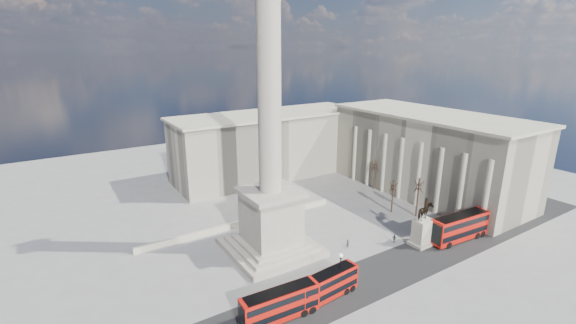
# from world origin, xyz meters

# --- Properties ---
(ground) EXTENTS (180.00, 180.00, 0.00)m
(ground) POSITION_xyz_m (0.00, 0.00, 0.00)
(ground) COLOR gray
(ground) RESTS_ON ground
(asphalt_road) EXTENTS (120.00, 9.00, 0.01)m
(asphalt_road) POSITION_xyz_m (5.00, -10.00, 0.00)
(asphalt_road) COLOR #272727
(asphalt_road) RESTS_ON ground
(nelsons_column) EXTENTS (14.00, 14.00, 49.85)m
(nelsons_column) POSITION_xyz_m (0.00, 5.00, 12.92)
(nelsons_column) COLOR #AAA08E
(nelsons_column) RESTS_ON ground
(balustrade_wall) EXTENTS (40.00, 0.60, 1.10)m
(balustrade_wall) POSITION_xyz_m (0.00, 16.00, 0.55)
(balustrade_wall) COLOR #BCB69B
(balustrade_wall) RESTS_ON ground
(building_east) EXTENTS (19.00, 46.00, 18.60)m
(building_east) POSITION_xyz_m (45.00, 10.00, 9.32)
(building_east) COLOR beige
(building_east) RESTS_ON ground
(building_northeast) EXTENTS (51.00, 17.00, 16.60)m
(building_northeast) POSITION_xyz_m (20.00, 40.00, 8.32)
(building_northeast) COLOR beige
(building_northeast) RESTS_ON ground
(red_bus_a) EXTENTS (9.84, 3.10, 3.92)m
(red_bus_a) POSITION_xyz_m (-0.08, -10.36, 2.06)
(red_bus_a) COLOR #BB1209
(red_bus_a) RESTS_ON ground
(red_bus_b) EXTENTS (10.37, 2.91, 4.16)m
(red_bus_b) POSITION_xyz_m (-7.64, -10.54, 2.18)
(red_bus_b) COLOR #BB1209
(red_bus_b) RESTS_ON ground
(red_bus_c) EXTENTS (12.12, 3.62, 4.84)m
(red_bus_c) POSITION_xyz_m (29.81, -9.72, 2.54)
(red_bus_c) COLOR #BB1209
(red_bus_c) RESTS_ON ground
(red_bus_d) EXTENTS (12.17, 4.33, 4.83)m
(red_bus_d) POSITION_xyz_m (44.28, -8.85, 2.53)
(red_bus_d) COLOR #BB1209
(red_bus_d) RESTS_ON ground
(victorian_lamp) EXTENTS (0.54, 0.54, 6.29)m
(victorian_lamp) POSITION_xyz_m (1.92, -10.52, 3.70)
(victorian_lamp) COLOR black
(victorian_lamp) RESTS_ON ground
(equestrian_statue) EXTENTS (4.21, 3.15, 8.71)m
(equestrian_statue) POSITION_xyz_m (23.04, -7.25, 3.05)
(equestrian_statue) COLOR #BCB69B
(equestrian_statue) RESTS_ON ground
(bare_tree_near) EXTENTS (1.94, 1.94, 8.49)m
(bare_tree_near) POSITION_xyz_m (31.58, 1.14, 6.69)
(bare_tree_near) COLOR #332319
(bare_tree_near) RESTS_ON ground
(bare_tree_mid) EXTENTS (1.94, 1.94, 7.34)m
(bare_tree_mid) POSITION_xyz_m (28.87, 5.19, 5.78)
(bare_tree_mid) COLOR #332319
(bare_tree_mid) RESTS_ON ground
(bare_tree_far) EXTENTS (1.86, 1.86, 7.61)m
(bare_tree_far) POSITION_xyz_m (35.65, 17.29, 5.99)
(bare_tree_far) COLOR #332319
(bare_tree_far) RESTS_ON ground
(pedestrian_walking) EXTENTS (0.59, 0.40, 1.56)m
(pedestrian_walking) POSITION_xyz_m (11.33, -1.35, 0.78)
(pedestrian_walking) COLOR #232829
(pedestrian_walking) RESTS_ON ground
(pedestrian_standing) EXTENTS (1.15, 1.12, 1.87)m
(pedestrian_standing) POSITION_xyz_m (34.31, -6.50, 0.94)
(pedestrian_standing) COLOR #232829
(pedestrian_standing) RESTS_ON ground
(pedestrian_crossing) EXTENTS (0.96, 0.85, 1.56)m
(pedestrian_crossing) POSITION_xyz_m (19.46, -4.29, 0.78)
(pedestrian_crossing) COLOR #232829
(pedestrian_crossing) RESTS_ON ground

